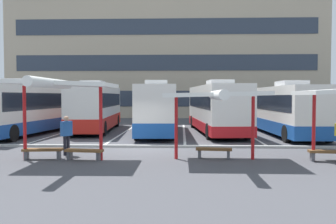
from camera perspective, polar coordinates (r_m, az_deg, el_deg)
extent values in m
plane|color=#47474C|center=(17.96, -4.28, -5.95)|extent=(160.00, 160.00, 0.00)
cube|color=tan|center=(51.65, -0.11, 11.46)|extent=(38.96, 15.54, 21.34)
cube|color=#2D3847|center=(43.23, -0.51, 2.12)|extent=(35.85, 0.08, 1.88)
cube|color=#2D3847|center=(43.41, -0.52, 7.77)|extent=(35.85, 0.08, 1.88)
cube|color=#2D3847|center=(44.00, -0.52, 13.31)|extent=(35.85, 0.08, 1.88)
cube|color=silver|center=(27.12, -20.51, 0.66)|extent=(3.67, 12.33, 3.13)
cube|color=#194C9E|center=(27.18, -20.47, -1.82)|extent=(3.72, 12.38, 0.78)
cube|color=black|center=(27.11, -20.52, 1.65)|extent=(3.61, 11.37, 1.08)
cube|color=black|center=(32.56, -15.46, 1.67)|extent=(2.17, 0.30, 1.88)
cube|color=silver|center=(25.80, -22.18, 4.42)|extent=(1.70, 2.34, 0.36)
cylinder|color=black|center=(31.68, -18.44, -1.49)|extent=(0.40, 1.02, 1.00)
cylinder|color=black|center=(30.74, -14.64, -1.56)|extent=(0.40, 1.02, 1.00)
cylinder|color=black|center=(22.76, -23.29, -3.09)|extent=(0.40, 1.02, 1.00)
cube|color=silver|center=(28.20, -11.20, 0.82)|extent=(3.05, 10.76, 3.11)
cube|color=red|center=(28.26, -11.18, -1.41)|extent=(3.09, 10.80, 0.92)
cube|color=black|center=(28.19, -11.21, 1.88)|extent=(3.03, 9.91, 0.96)
cube|color=black|center=(33.41, -9.64, 1.72)|extent=(2.14, 0.21, 1.87)
cube|color=silver|center=(26.90, -11.73, 4.43)|extent=(1.59, 2.28, 0.36)
cylinder|color=black|center=(32.12, -12.00, -1.36)|extent=(0.36, 1.02, 1.00)
cylinder|color=black|center=(31.78, -8.04, -1.38)|extent=(0.36, 1.02, 1.00)
cylinder|color=black|center=(24.88, -15.20, -2.51)|extent=(0.36, 1.02, 1.00)
cylinder|color=black|center=(24.44, -10.10, -2.55)|extent=(0.36, 1.02, 1.00)
cube|color=silver|center=(25.89, -1.71, 0.65)|extent=(2.87, 11.82, 3.05)
cube|color=#194C9E|center=(25.95, -1.71, -1.78)|extent=(2.92, 11.86, 0.85)
cube|color=black|center=(25.88, -1.71, 1.53)|extent=(2.87, 10.88, 1.16)
cube|color=black|center=(31.72, -1.41, 1.65)|extent=(2.14, 0.16, 1.83)
cube|color=silver|center=(24.43, -1.81, 4.54)|extent=(1.54, 2.25, 0.36)
cylinder|color=black|center=(30.27, -3.58, -1.55)|extent=(0.34, 1.01, 1.00)
cylinder|color=black|center=(30.21, 0.63, -1.55)|extent=(0.34, 1.01, 1.00)
cylinder|color=black|center=(21.79, -4.95, -3.14)|extent=(0.34, 1.01, 1.00)
cylinder|color=black|center=(21.71, 0.92, -3.15)|extent=(0.34, 1.01, 1.00)
cube|color=silver|center=(26.38, 7.54, 0.71)|extent=(3.54, 11.78, 3.10)
cube|color=red|center=(26.44, 7.53, -1.94)|extent=(3.59, 11.83, 0.65)
cube|color=black|center=(26.37, 7.55, 1.80)|extent=(3.50, 10.86, 1.00)
cube|color=black|center=(32.07, 5.70, 1.70)|extent=(2.25, 0.27, 1.86)
cube|color=silver|center=(24.96, 8.17, 4.58)|extent=(1.72, 2.32, 0.36)
cylinder|color=black|center=(30.43, 3.92, -1.53)|extent=(0.38, 1.02, 1.00)
cylinder|color=black|center=(30.79, 8.29, -1.50)|extent=(0.38, 1.02, 1.00)
cylinder|color=black|center=(22.13, 6.46, -3.06)|extent=(0.38, 1.02, 1.00)
cylinder|color=black|center=(22.62, 12.39, -2.98)|extent=(0.38, 1.02, 1.00)
cube|color=silver|center=(26.12, 17.76, 0.47)|extent=(2.95, 12.06, 2.98)
cube|color=#194C9E|center=(26.18, 17.72, -1.94)|extent=(2.99, 12.10, 0.78)
cube|color=black|center=(26.11, 17.77, 1.45)|extent=(2.95, 11.10, 0.99)
cube|color=black|center=(31.85, 14.56, 1.50)|extent=(2.28, 0.15, 1.79)
cube|color=silver|center=(24.70, 18.85, 4.23)|extent=(1.62, 2.25, 0.36)
cylinder|color=black|center=(30.12, 13.06, -1.63)|extent=(0.33, 1.01, 1.00)
cylinder|color=black|center=(30.73, 17.41, -1.60)|extent=(0.33, 1.01, 1.00)
cylinder|color=black|center=(21.67, 18.16, -3.28)|extent=(0.33, 1.01, 1.00)
cylinder|color=black|center=(22.51, 23.97, -3.16)|extent=(0.33, 1.01, 1.00)
cube|color=white|center=(29.28, -24.10, -2.88)|extent=(0.16, 14.00, 0.01)
cube|color=white|center=(27.63, -15.93, -3.06)|extent=(0.16, 14.00, 0.01)
cube|color=white|center=(26.60, -6.92, -3.20)|extent=(0.16, 14.00, 0.01)
cube|color=white|center=(26.27, 2.55, -3.25)|extent=(0.16, 14.00, 0.01)
cube|color=white|center=(26.67, 11.99, -3.22)|extent=(0.16, 14.00, 0.01)
cube|color=white|center=(27.75, 20.93, -3.11)|extent=(0.16, 14.00, 0.01)
cylinder|color=red|center=(16.14, -21.63, -1.59)|extent=(0.14, 0.14, 3.07)
cylinder|color=red|center=(15.15, -10.53, -1.71)|extent=(0.14, 0.14, 3.07)
cube|color=white|center=(15.54, -16.33, 4.30)|extent=(4.19, 2.92, 0.31)
cylinder|color=white|center=(14.31, -17.99, 4.32)|extent=(0.36, 4.18, 0.36)
cube|color=brown|center=(16.11, -19.12, -5.62)|extent=(1.66, 0.60, 0.10)
cube|color=#4C4C51|center=(16.33, -21.37, -6.35)|extent=(0.16, 0.35, 0.35)
cube|color=#4C4C51|center=(15.99, -16.79, -6.47)|extent=(0.16, 0.35, 0.35)
cube|color=brown|center=(15.39, -13.06, -5.93)|extent=(1.61, 0.62, 0.10)
cube|color=#4C4C51|center=(15.68, -15.21, -6.63)|extent=(0.16, 0.35, 0.35)
cube|color=#4C4C51|center=(15.19, -10.82, -6.87)|extent=(0.16, 0.35, 0.35)
cylinder|color=red|center=(15.19, 1.30, -2.49)|extent=(0.14, 0.14, 2.63)
cylinder|color=red|center=(15.47, 13.22, -2.47)|extent=(0.14, 0.14, 2.63)
cube|color=white|center=(15.19, 7.35, 2.76)|extent=(4.20, 3.02, 0.25)
cylinder|color=white|center=(13.84, 7.86, 2.66)|extent=(0.36, 4.19, 0.36)
cube|color=brown|center=(15.52, 7.24, -5.81)|extent=(1.55, 0.60, 0.10)
cube|color=#4C4C51|center=(15.59, 5.00, -6.60)|extent=(0.16, 0.35, 0.35)
cube|color=#4C4C51|center=(15.55, 9.48, -6.65)|extent=(0.16, 0.35, 0.35)
cylinder|color=red|center=(15.91, 21.97, -2.14)|extent=(0.14, 0.14, 2.80)
cube|color=brown|center=(16.09, 23.98, -5.71)|extent=(1.61, 0.56, 0.10)
cube|color=#4C4C51|center=(15.95, 21.76, -6.56)|extent=(0.15, 0.35, 0.35)
cube|color=#ADADA8|center=(18.79, -3.99, -5.39)|extent=(44.00, 0.24, 0.12)
cylinder|color=black|center=(16.92, -15.43, -5.07)|extent=(0.14, 0.14, 0.87)
cylinder|color=black|center=(16.82, -15.92, -5.12)|extent=(0.14, 0.14, 0.87)
cube|color=#2659A5|center=(16.78, -15.71, -2.52)|extent=(0.48, 0.54, 0.65)
sphere|color=tan|center=(16.75, -15.72, -1.01)|extent=(0.24, 0.24, 0.24)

